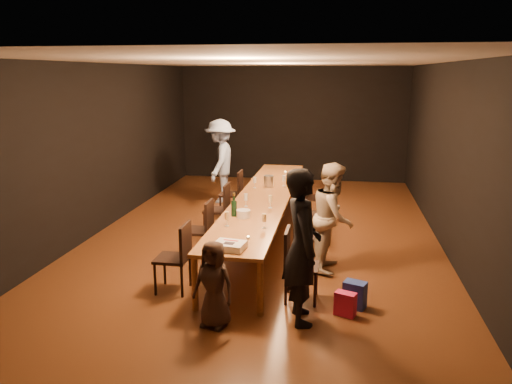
% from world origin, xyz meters
% --- Properties ---
extents(ground, '(10.00, 10.00, 0.00)m').
position_xyz_m(ground, '(0.00, 0.00, 0.00)').
color(ground, '#401D10').
rests_on(ground, ground).
extents(room_shell, '(6.04, 10.04, 3.02)m').
position_xyz_m(room_shell, '(0.00, 0.00, 2.08)').
color(room_shell, black).
rests_on(room_shell, ground).
extents(table, '(0.90, 6.00, 0.75)m').
position_xyz_m(table, '(0.00, 0.00, 0.70)').
color(table, brown).
rests_on(table, ground).
extents(chair_right_0, '(0.42, 0.42, 0.93)m').
position_xyz_m(chair_right_0, '(0.85, -2.40, 0.47)').
color(chair_right_0, black).
rests_on(chair_right_0, ground).
extents(chair_right_1, '(0.42, 0.42, 0.93)m').
position_xyz_m(chair_right_1, '(0.85, -1.20, 0.47)').
color(chair_right_1, black).
rests_on(chair_right_1, ground).
extents(chair_right_2, '(0.42, 0.42, 0.93)m').
position_xyz_m(chair_right_2, '(0.85, 0.00, 0.47)').
color(chair_right_2, black).
rests_on(chair_right_2, ground).
extents(chair_right_3, '(0.42, 0.42, 0.93)m').
position_xyz_m(chair_right_3, '(0.85, 1.20, 0.47)').
color(chair_right_3, black).
rests_on(chair_right_3, ground).
extents(chair_left_0, '(0.42, 0.42, 0.93)m').
position_xyz_m(chair_left_0, '(-0.85, -2.40, 0.47)').
color(chair_left_0, black).
rests_on(chair_left_0, ground).
extents(chair_left_1, '(0.42, 0.42, 0.93)m').
position_xyz_m(chair_left_1, '(-0.85, -1.20, 0.47)').
color(chair_left_1, black).
rests_on(chair_left_1, ground).
extents(chair_left_2, '(0.42, 0.42, 0.93)m').
position_xyz_m(chair_left_2, '(-0.85, 0.00, 0.47)').
color(chair_left_2, black).
rests_on(chair_left_2, ground).
extents(chair_left_3, '(0.42, 0.42, 0.93)m').
position_xyz_m(chair_left_3, '(-0.85, 1.20, 0.47)').
color(chair_left_3, black).
rests_on(chair_left_3, ground).
extents(woman_birthday, '(0.59, 0.75, 1.81)m').
position_xyz_m(woman_birthday, '(0.89, -2.93, 0.91)').
color(woman_birthday, black).
rests_on(woman_birthday, ground).
extents(woman_tan, '(0.69, 0.84, 1.59)m').
position_xyz_m(woman_tan, '(1.21, -1.28, 0.79)').
color(woman_tan, beige).
rests_on(woman_tan, ground).
extents(man_blue, '(0.71, 1.21, 1.84)m').
position_xyz_m(man_blue, '(-1.33, 2.31, 0.92)').
color(man_blue, '#92AEE3').
rests_on(man_blue, ground).
extents(child, '(0.56, 0.44, 1.01)m').
position_xyz_m(child, '(-0.08, -3.23, 0.51)').
color(child, '#3A2820').
rests_on(child, ground).
extents(gift_bag_red, '(0.28, 0.21, 0.29)m').
position_xyz_m(gift_bag_red, '(1.40, -2.73, 0.14)').
color(gift_bag_red, '#E0215E').
rests_on(gift_bag_red, ground).
extents(gift_bag_blue, '(0.31, 0.26, 0.33)m').
position_xyz_m(gift_bag_blue, '(1.51, -2.50, 0.17)').
color(gift_bag_blue, '#2740AA').
rests_on(gift_bag_blue, ground).
extents(birthday_cake, '(0.40, 0.34, 0.09)m').
position_xyz_m(birthday_cake, '(-0.00, -2.73, 0.79)').
color(birthday_cake, white).
rests_on(birthday_cake, table).
extents(plate_stack, '(0.23, 0.23, 0.12)m').
position_xyz_m(plate_stack, '(-0.10, -1.37, 0.81)').
color(plate_stack, white).
rests_on(plate_stack, table).
extents(champagne_bottle, '(0.11, 0.11, 0.35)m').
position_xyz_m(champagne_bottle, '(-0.25, -1.32, 0.93)').
color(champagne_bottle, black).
rests_on(champagne_bottle, table).
extents(ice_bucket, '(0.19, 0.19, 0.21)m').
position_xyz_m(ice_bucket, '(-0.02, 0.74, 0.85)').
color(ice_bucket, silver).
rests_on(ice_bucket, table).
extents(wineglass_0, '(0.06, 0.06, 0.21)m').
position_xyz_m(wineglass_0, '(-0.24, -1.83, 0.85)').
color(wineglass_0, beige).
rests_on(wineglass_0, table).
extents(wineglass_1, '(0.06, 0.06, 0.21)m').
position_xyz_m(wineglass_1, '(0.28, -1.84, 0.85)').
color(wineglass_1, beige).
rests_on(wineglass_1, table).
extents(wineglass_2, '(0.06, 0.06, 0.21)m').
position_xyz_m(wineglass_2, '(-0.18, -0.75, 0.85)').
color(wineglass_2, silver).
rests_on(wineglass_2, table).
extents(wineglass_3, '(0.06, 0.06, 0.21)m').
position_xyz_m(wineglass_3, '(0.22, -0.78, 0.85)').
color(wineglass_3, beige).
rests_on(wineglass_3, table).
extents(wineglass_4, '(0.06, 0.06, 0.21)m').
position_xyz_m(wineglass_4, '(-0.26, 0.56, 0.85)').
color(wineglass_4, silver).
rests_on(wineglass_4, table).
extents(wineglass_5, '(0.06, 0.06, 0.21)m').
position_xyz_m(wineglass_5, '(0.25, 0.81, 0.85)').
color(wineglass_5, silver).
rests_on(wineglass_5, table).
extents(tealight_near, '(0.05, 0.05, 0.03)m').
position_xyz_m(tealight_near, '(0.15, -2.31, 0.77)').
color(tealight_near, '#B2B7B2').
rests_on(tealight_near, table).
extents(tealight_mid, '(0.05, 0.05, 0.03)m').
position_xyz_m(tealight_mid, '(0.15, -0.23, 0.77)').
color(tealight_mid, '#B2B7B2').
rests_on(tealight_mid, table).
extents(tealight_far, '(0.05, 0.05, 0.03)m').
position_xyz_m(tealight_far, '(0.15, 2.04, 0.77)').
color(tealight_far, '#B2B7B2').
rests_on(tealight_far, table).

